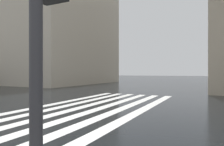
# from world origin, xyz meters

# --- Properties ---
(ground_plane) EXTENTS (220.00, 220.00, 0.00)m
(ground_plane) POSITION_xyz_m (0.00, 0.00, 0.00)
(ground_plane) COLOR black
(zebra_crossing) EXTENTS (13.00, 5.50, 0.01)m
(zebra_crossing) POSITION_xyz_m (4.00, 1.54, 0.00)
(zebra_crossing) COLOR silver
(zebra_crossing) RESTS_ON ground_plane
(haussmann_block_mid) EXTENTS (18.43, 28.64, 24.03)m
(haussmann_block_mid) POSITION_xyz_m (21.72, 26.65, 11.77)
(haussmann_block_mid) COLOR beige
(haussmann_block_mid) RESTS_ON ground_plane
(traffic_signal_post) EXTENTS (0.44, 0.30, 3.18)m
(traffic_signal_post) POSITION_xyz_m (-3.77, -2.54, 2.45)
(traffic_signal_post) COLOR #333338
(traffic_signal_post) RESTS_ON sidewalk_pavement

